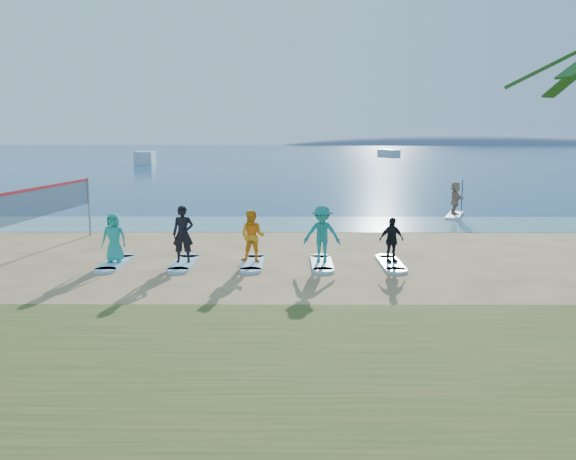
{
  "coord_description": "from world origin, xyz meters",
  "views": [
    {
      "loc": [
        -0.33,
        -16.75,
        4.19
      ],
      "look_at": [
        -0.43,
        2.0,
        1.1
      ],
      "focal_mm": 35.0,
      "sensor_mm": 36.0,
      "label": 1
    }
  ],
  "objects_px": {
    "paddleboard": "(454,215)",
    "surfboard_3": "(322,263)",
    "paddleboarder": "(455,198)",
    "student_3": "(322,234)",
    "boat_offshore_a": "(145,164)",
    "boat_offshore_b": "(389,157)",
    "volleyball_net": "(35,204)",
    "student_1": "(183,234)",
    "surfboard_0": "(115,263)",
    "student_4": "(391,240)",
    "surfboard_2": "(253,263)",
    "surfboard_4": "(391,263)",
    "surfboard_1": "(184,263)",
    "student_0": "(114,238)",
    "student_2": "(253,236)"
  },
  "relations": [
    {
      "from": "paddleboard",
      "to": "paddleboarder",
      "type": "distance_m",
      "value": 0.93
    },
    {
      "from": "surfboard_1",
      "to": "surfboard_2",
      "type": "height_order",
      "value": "same"
    },
    {
      "from": "student_4",
      "to": "surfboard_1",
      "type": "bearing_deg",
      "value": 161.43
    },
    {
      "from": "surfboard_1",
      "to": "student_1",
      "type": "xyz_separation_m",
      "value": [
        0.0,
        0.0,
        0.99
      ]
    },
    {
      "from": "surfboard_2",
      "to": "student_0",
      "type": "bearing_deg",
      "value": 180.0
    },
    {
      "from": "volleyball_net",
      "to": "student_0",
      "type": "bearing_deg",
      "value": -20.88
    },
    {
      "from": "student_1",
      "to": "paddleboard",
      "type": "bearing_deg",
      "value": 40.53
    },
    {
      "from": "boat_offshore_a",
      "to": "surfboard_2",
      "type": "bearing_deg",
      "value": -80.89
    },
    {
      "from": "student_1",
      "to": "surfboard_2",
      "type": "height_order",
      "value": "student_1"
    },
    {
      "from": "paddleboard",
      "to": "student_0",
      "type": "bearing_deg",
      "value": -120.15
    },
    {
      "from": "surfboard_1",
      "to": "student_4",
      "type": "distance_m",
      "value": 6.96
    },
    {
      "from": "boat_offshore_a",
      "to": "surfboard_0",
      "type": "relative_size",
      "value": 3.36
    },
    {
      "from": "student_2",
      "to": "surfboard_4",
      "type": "distance_m",
      "value": 4.7
    },
    {
      "from": "paddleboarder",
      "to": "boat_offshore_a",
      "type": "height_order",
      "value": "paddleboarder"
    },
    {
      "from": "boat_offshore_b",
      "to": "surfboard_1",
      "type": "relative_size",
      "value": 2.88
    },
    {
      "from": "student_1",
      "to": "surfboard_3",
      "type": "relative_size",
      "value": 0.86
    },
    {
      "from": "paddleboard",
      "to": "surfboard_0",
      "type": "distance_m",
      "value": 18.76
    },
    {
      "from": "volleyball_net",
      "to": "boat_offshore_b",
      "type": "height_order",
      "value": "volleyball_net"
    },
    {
      "from": "surfboard_0",
      "to": "student_4",
      "type": "xyz_separation_m",
      "value": [
        9.22,
        0.0,
        0.8
      ]
    },
    {
      "from": "paddleboard",
      "to": "student_3",
      "type": "bearing_deg",
      "value": -102.3
    },
    {
      "from": "surfboard_3",
      "to": "volleyball_net",
      "type": "bearing_deg",
      "value": 173.29
    },
    {
      "from": "volleyball_net",
      "to": "boat_offshore_a",
      "type": "height_order",
      "value": "volleyball_net"
    },
    {
      "from": "surfboard_4",
      "to": "student_4",
      "type": "relative_size",
      "value": 1.46
    },
    {
      "from": "volleyball_net",
      "to": "student_2",
      "type": "distance_m",
      "value": 7.84
    },
    {
      "from": "surfboard_2",
      "to": "student_4",
      "type": "xyz_separation_m",
      "value": [
        4.61,
        0.0,
        0.8
      ]
    },
    {
      "from": "surfboard_1",
      "to": "student_3",
      "type": "bearing_deg",
      "value": 0.0
    },
    {
      "from": "surfboard_1",
      "to": "boat_offshore_b",
      "type": "bearing_deg",
      "value": 76.67
    },
    {
      "from": "paddleboarder",
      "to": "student_4",
      "type": "height_order",
      "value": "paddleboarder"
    },
    {
      "from": "student_4",
      "to": "surfboard_2",
      "type": "bearing_deg",
      "value": 161.43
    },
    {
      "from": "surfboard_0",
      "to": "surfboard_4",
      "type": "height_order",
      "value": "same"
    },
    {
      "from": "boat_offshore_b",
      "to": "surfboard_0",
      "type": "height_order",
      "value": "boat_offshore_b"
    },
    {
      "from": "student_4",
      "to": "student_2",
      "type": "bearing_deg",
      "value": 161.43
    },
    {
      "from": "boat_offshore_b",
      "to": "surfboard_1",
      "type": "height_order",
      "value": "boat_offshore_b"
    },
    {
      "from": "boat_offshore_a",
      "to": "boat_offshore_b",
      "type": "relative_size",
      "value": 1.17
    },
    {
      "from": "boat_offshore_a",
      "to": "boat_offshore_b",
      "type": "height_order",
      "value": "boat_offshore_a"
    },
    {
      "from": "student_4",
      "to": "student_1",
      "type": "bearing_deg",
      "value": 161.43
    },
    {
      "from": "surfboard_3",
      "to": "surfboard_4",
      "type": "xyz_separation_m",
      "value": [
        2.31,
        0.0,
        0.0
      ]
    },
    {
      "from": "surfboard_3",
      "to": "boat_offshore_b",
      "type": "bearing_deg",
      "value": 79.08
    },
    {
      "from": "volleyball_net",
      "to": "student_1",
      "type": "bearing_deg",
      "value": -12.32
    },
    {
      "from": "volleyball_net",
      "to": "boat_offshore_b",
      "type": "relative_size",
      "value": 1.43
    },
    {
      "from": "paddleboard",
      "to": "surfboard_3",
      "type": "height_order",
      "value": "paddleboard"
    },
    {
      "from": "paddleboarder",
      "to": "student_2",
      "type": "distance_m",
      "value": 15.41
    },
    {
      "from": "boat_offshore_b",
      "to": "surfboard_4",
      "type": "xyz_separation_m",
      "value": [
        -17.93,
        -104.89,
        0.04
      ]
    },
    {
      "from": "student_1",
      "to": "surfboard_2",
      "type": "relative_size",
      "value": 0.86
    },
    {
      "from": "student_1",
      "to": "student_4",
      "type": "relative_size",
      "value": 1.26
    },
    {
      "from": "student_0",
      "to": "student_1",
      "type": "relative_size",
      "value": 0.87
    },
    {
      "from": "student_1",
      "to": "student_2",
      "type": "relative_size",
      "value": 1.09
    },
    {
      "from": "surfboard_4",
      "to": "student_0",
      "type": "bearing_deg",
      "value": 180.0
    },
    {
      "from": "boat_offshore_a",
      "to": "surfboard_3",
      "type": "relative_size",
      "value": 3.36
    },
    {
      "from": "surfboard_4",
      "to": "student_3",
      "type": "bearing_deg",
      "value": 180.0
    }
  ]
}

